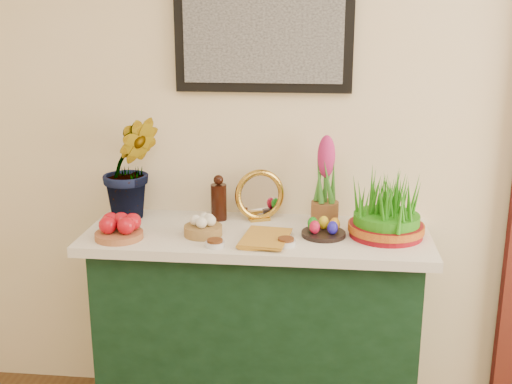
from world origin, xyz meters
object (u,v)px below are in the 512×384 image
book (243,236)px  wheatgrass_sabzeh (387,210)px  sideboard (257,333)px  mirror (260,196)px  hyacinth_green (130,151)px

book → wheatgrass_sabzeh: bearing=17.5°
book → wheatgrass_sabzeh: (0.56, 0.11, 0.09)m
sideboard → mirror: bearing=92.4°
hyacinth_green → mirror: bearing=-18.0°
book → mirror: bearing=88.6°
mirror → wheatgrass_sabzeh: wheatgrass_sabzeh is taller
sideboard → hyacinth_green: hyacinth_green is taller
hyacinth_green → book: (0.51, -0.23, -0.28)m
hyacinth_green → book: size_ratio=2.52×
mirror → wheatgrass_sabzeh: (0.52, -0.16, 0.00)m
hyacinth_green → book: 0.63m
sideboard → mirror: mirror is taller
book → sideboard: bearing=75.2°
sideboard → hyacinth_green: size_ratio=2.19×
sideboard → wheatgrass_sabzeh: 0.77m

